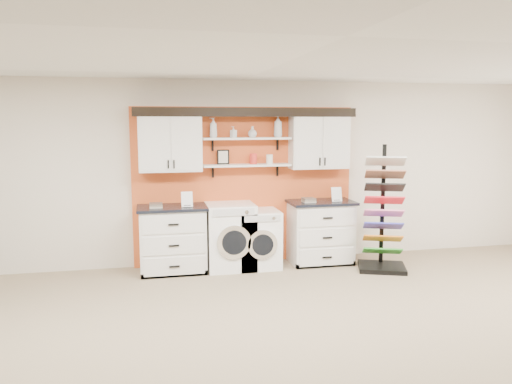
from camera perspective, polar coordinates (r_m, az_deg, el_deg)
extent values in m
plane|color=white|center=(3.86, 10.34, 17.11)|extent=(10.00, 10.00, 0.00)
plane|color=beige|center=(7.71, -1.35, 2.25)|extent=(10.00, 0.00, 10.00)
cube|color=#D05323|center=(7.69, -1.29, 0.74)|extent=(3.40, 0.07, 2.40)
cube|color=white|center=(7.34, -9.80, 5.60)|extent=(0.90, 0.34, 0.84)
cube|color=white|center=(7.16, -11.51, 5.49)|extent=(0.42, 0.01, 0.78)
cube|color=white|center=(7.18, -7.98, 5.58)|extent=(0.42, 0.01, 0.78)
cube|color=white|center=(7.77, 7.17, 5.79)|extent=(0.90, 0.34, 0.84)
cube|color=white|center=(7.54, 6.03, 5.73)|extent=(0.42, 0.01, 0.78)
cube|color=white|center=(7.68, 9.16, 5.72)|extent=(0.42, 0.01, 0.78)
cube|color=white|center=(7.50, -1.06, 3.08)|extent=(1.32, 0.28, 0.03)
cube|color=white|center=(7.47, -1.07, 6.14)|extent=(1.32, 0.28, 0.03)
cube|color=black|center=(7.49, -1.11, 9.20)|extent=(3.30, 0.40, 0.10)
cube|color=black|center=(7.30, -0.82, 8.76)|extent=(3.30, 0.04, 0.04)
cube|color=black|center=(7.48, -3.78, 4.01)|extent=(0.18, 0.02, 0.22)
cube|color=beige|center=(7.47, -3.77, 4.01)|extent=(0.14, 0.01, 0.18)
cylinder|color=red|center=(7.51, -0.32, 3.82)|extent=(0.11, 0.11, 0.16)
cylinder|color=silver|center=(7.57, 1.54, 3.77)|extent=(0.10, 0.10, 0.14)
cube|color=white|center=(7.39, -9.48, -5.47)|extent=(0.93, 0.60, 0.93)
cube|color=black|center=(7.24, -9.30, -9.27)|extent=(0.93, 0.06, 0.07)
cube|color=black|center=(7.29, -9.57, -1.75)|extent=(0.99, 0.66, 0.04)
cube|color=white|center=(7.03, -9.42, -3.67)|extent=(0.85, 0.02, 0.26)
cube|color=white|center=(7.09, -9.36, -6.04)|extent=(0.85, 0.02, 0.26)
cube|color=white|center=(7.17, -9.31, -8.37)|extent=(0.85, 0.02, 0.26)
cube|color=white|center=(7.82, 7.35, -4.67)|extent=(0.93, 0.60, 0.93)
cube|color=black|center=(7.68, 7.97, -8.23)|extent=(0.93, 0.06, 0.07)
cube|color=black|center=(7.72, 7.42, -1.15)|extent=(0.99, 0.66, 0.04)
cube|color=white|center=(7.47, 8.18, -2.93)|extent=(0.85, 0.02, 0.26)
cube|color=white|center=(7.54, 8.13, -5.17)|extent=(0.85, 0.02, 0.26)
cube|color=white|center=(7.61, 8.08, -7.37)|extent=(0.85, 0.02, 0.26)
cube|color=white|center=(7.47, -2.97, -5.03)|extent=(0.70, 0.66, 0.98)
cube|color=silver|center=(7.06, -2.56, -2.34)|extent=(0.60, 0.02, 0.10)
cylinder|color=silver|center=(7.15, -2.54, -5.76)|extent=(0.50, 0.05, 0.50)
cylinder|color=black|center=(7.13, -2.50, -5.80)|extent=(0.35, 0.03, 0.35)
cube|color=white|center=(7.56, 0.17, -5.31)|extent=(0.62, 0.66, 0.87)
cube|color=silver|center=(7.16, 0.75, -3.05)|extent=(0.53, 0.02, 0.09)
cylinder|color=silver|center=(7.24, 0.74, -6.02)|extent=(0.44, 0.05, 0.44)
cylinder|color=black|center=(7.22, 0.79, -6.07)|extent=(0.31, 0.03, 0.31)
cube|color=black|center=(7.72, 14.17, -8.35)|extent=(0.83, 0.76, 0.07)
cube|color=black|center=(7.71, 14.26, -1.36)|extent=(0.07, 0.07, 1.79)
cube|color=green|center=(7.67, 14.22, -6.53)|extent=(0.63, 0.49, 0.16)
cube|color=orange|center=(7.63, 14.26, -5.15)|extent=(0.63, 0.49, 0.16)
cube|color=#3738C1|center=(7.59, 14.32, -3.75)|extent=(0.63, 0.49, 0.16)
cube|color=pink|center=(7.55, 14.37, -2.34)|extent=(0.63, 0.49, 0.16)
cube|color=red|center=(7.52, 14.42, -0.91)|extent=(0.63, 0.49, 0.16)
cube|color=black|center=(7.49, 14.47, 0.53)|extent=(0.63, 0.49, 0.16)
cube|color=#A35D44|center=(7.47, 14.52, 1.98)|extent=(0.63, 0.49, 0.16)
cube|color=white|center=(7.45, 14.57, 3.43)|extent=(0.63, 0.49, 0.16)
imported|color=silver|center=(7.39, -4.90, 7.33)|extent=(0.12, 0.12, 0.29)
imported|color=silver|center=(7.43, -2.60, 6.87)|extent=(0.10, 0.10, 0.16)
imported|color=silver|center=(7.49, -0.41, 6.90)|extent=(0.18, 0.18, 0.17)
imported|color=silver|center=(7.58, 2.53, 7.52)|extent=(0.18, 0.18, 0.33)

